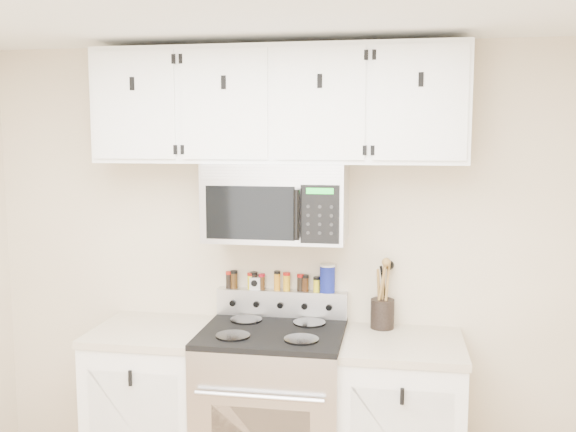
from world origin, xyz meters
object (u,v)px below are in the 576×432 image
object	(u,v)px
microwave	(277,202)
salt_canister	(327,278)
range	(273,412)
utensil_crock	(382,311)

from	to	relation	value
microwave	salt_canister	world-z (taller)	microwave
range	microwave	world-z (taller)	microwave
range	microwave	size ratio (longest dim) A/B	1.45
range	microwave	xyz separation A→B (m)	(0.00, 0.13, 1.14)
range	salt_canister	world-z (taller)	salt_canister
range	salt_canister	xyz separation A→B (m)	(0.26, 0.28, 0.69)
range	utensil_crock	distance (m)	0.82
range	microwave	bearing A→B (deg)	89.77
microwave	utensil_crock	size ratio (longest dim) A/B	1.98
utensil_crock	salt_canister	size ratio (longest dim) A/B	2.37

